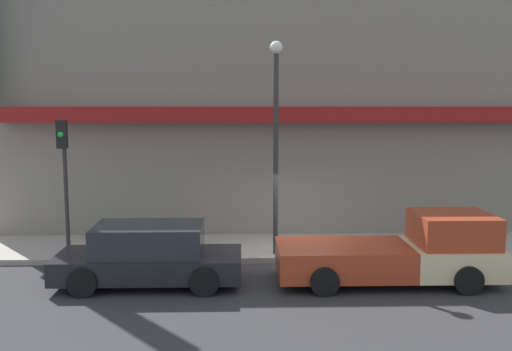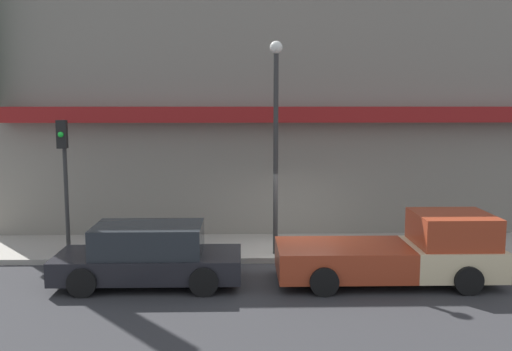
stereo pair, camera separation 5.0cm
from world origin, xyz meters
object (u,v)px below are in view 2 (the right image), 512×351
fire_hydrant (192,243)px  traffic_light (64,163)px  pickup_truck (402,252)px  street_lamp (276,125)px  parked_car (149,255)px

fire_hydrant → traffic_light: traffic_light is taller
pickup_truck → fire_hydrant: bearing=159.9°
fire_hydrant → street_lamp: bearing=2.4°
street_lamp → traffic_light: street_lamp is taller
parked_car → fire_hydrant: bearing=68.4°
pickup_truck → traffic_light: (-9.12, 2.42, 2.04)m
pickup_truck → street_lamp: 4.91m
pickup_truck → street_lamp: (-3.07, 2.21, 3.13)m
pickup_truck → traffic_light: bearing=166.1°
street_lamp → traffic_light: bearing=178.0°
parked_car → street_lamp: street_lamp is taller
pickup_truck → parked_car: pickup_truck is taller
parked_car → street_lamp: bearing=35.3°
fire_hydrant → street_lamp: (2.40, 0.10, 3.39)m
pickup_truck → traffic_light: size_ratio=1.43×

